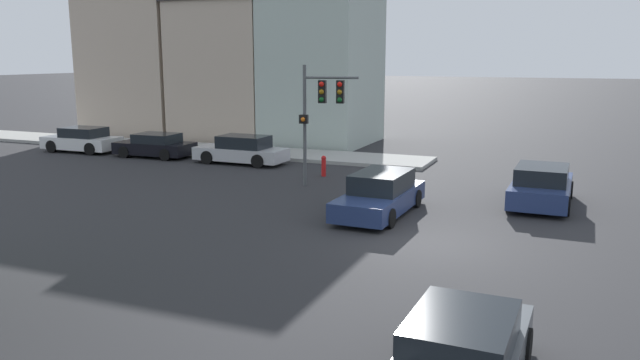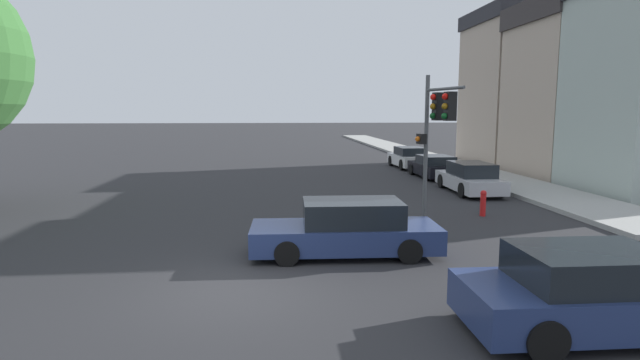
% 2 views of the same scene
% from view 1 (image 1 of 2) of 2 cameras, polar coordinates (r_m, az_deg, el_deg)
% --- Properties ---
extents(ground_plane, '(300.00, 300.00, 0.00)m').
position_cam_1_polar(ground_plane, '(18.02, 10.32, -5.71)').
color(ground_plane, '#28282B').
extents(rowhouse_backdrop, '(8.06, 19.12, 10.47)m').
position_cam_1_polar(rowhouse_backdrop, '(41.11, -8.54, 10.95)').
color(rowhouse_backdrop, '#ADBCB2').
rests_on(rowhouse_backdrop, ground_plane).
extents(traffic_signal, '(0.89, 2.29, 4.87)m').
position_cam_1_polar(traffic_signal, '(24.93, 0.14, 7.08)').
color(traffic_signal, '#515456').
rests_on(traffic_signal, ground_plane).
extents(crossing_car_0, '(4.85, 2.03, 1.41)m').
position_cam_1_polar(crossing_car_0, '(20.92, 5.54, -1.34)').
color(crossing_car_0, navy).
rests_on(crossing_car_0, ground_plane).
extents(crossing_car_1, '(4.11, 1.92, 1.31)m').
position_cam_1_polar(crossing_car_1, '(10.35, 12.84, -15.25)').
color(crossing_car_1, '#4C5156').
rests_on(crossing_car_1, ground_plane).
extents(crossing_car_2, '(4.49, 2.09, 1.42)m').
position_cam_1_polar(crossing_car_2, '(23.44, 19.58, -0.54)').
color(crossing_car_2, navy).
rests_on(crossing_car_2, ground_plane).
extents(parked_car_0, '(1.93, 4.61, 1.39)m').
position_cam_1_polar(parked_car_0, '(30.95, -7.17, 2.70)').
color(parked_car_0, '#B7B7BC').
rests_on(parked_car_0, ground_plane).
extents(parked_car_1, '(2.05, 4.13, 1.24)m').
position_cam_1_polar(parked_car_1, '(33.91, -14.83, 3.06)').
color(parked_car_1, black).
rests_on(parked_car_1, ground_plane).
extents(parked_car_2, '(2.04, 4.30, 1.37)m').
position_cam_1_polar(parked_car_2, '(36.95, -20.91, 3.43)').
color(parked_car_2, silver).
rests_on(parked_car_2, ground_plane).
extents(fire_hydrant, '(0.22, 0.22, 0.92)m').
position_cam_1_polar(fire_hydrant, '(27.44, 0.34, 1.36)').
color(fire_hydrant, red).
rests_on(fire_hydrant, ground_plane).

